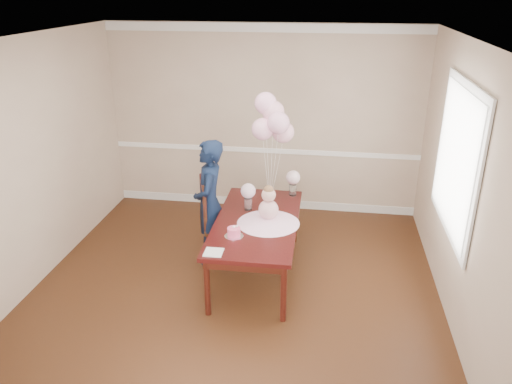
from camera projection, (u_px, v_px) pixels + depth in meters
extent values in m
cube|color=black|center=(232.00, 299.00, 5.43)|extent=(4.50, 5.00, 0.00)
cube|color=white|center=(226.00, 42.00, 4.39)|extent=(4.50, 5.00, 0.02)
cube|color=tan|center=(264.00, 121.00, 7.19)|extent=(4.50, 0.02, 2.70)
cube|color=tan|center=(135.00, 357.00, 2.63)|extent=(4.50, 0.02, 2.70)
cube|color=tan|center=(19.00, 172.00, 5.22)|extent=(0.02, 5.00, 2.70)
cube|color=tan|center=(468.00, 197.00, 4.60)|extent=(0.02, 5.00, 2.70)
cube|color=white|center=(263.00, 150.00, 7.36)|extent=(4.50, 0.02, 0.07)
cube|color=white|center=(264.00, 28.00, 6.69)|extent=(4.50, 0.02, 0.12)
cube|color=silver|center=(263.00, 202.00, 7.68)|extent=(4.50, 0.02, 0.12)
cube|color=silver|center=(457.00, 159.00, 4.98)|extent=(0.02, 1.66, 1.56)
cube|color=silver|center=(455.00, 159.00, 4.99)|extent=(0.01, 1.50, 1.40)
cube|color=black|center=(257.00, 222.00, 5.66)|extent=(0.95, 1.86, 0.05)
cube|color=black|center=(257.00, 228.00, 5.69)|extent=(0.85, 1.77, 0.09)
cylinder|color=black|center=(207.00, 287.00, 5.06)|extent=(0.07, 0.07, 0.65)
cylinder|color=black|center=(284.00, 293.00, 4.96)|extent=(0.07, 0.07, 0.65)
cylinder|color=black|center=(236.00, 216.00, 6.62)|extent=(0.07, 0.07, 0.65)
cylinder|color=black|center=(295.00, 219.00, 6.52)|extent=(0.07, 0.07, 0.65)
cone|color=#FFBBE2|center=(268.00, 219.00, 5.57)|extent=(0.71, 0.71, 0.09)
sphere|color=pink|center=(268.00, 209.00, 5.52)|extent=(0.22, 0.22, 0.22)
sphere|color=#D7A394|center=(269.00, 195.00, 5.46)|extent=(0.16, 0.16, 0.16)
sphere|color=brown|center=(269.00, 190.00, 5.44)|extent=(0.11, 0.11, 0.11)
cylinder|color=silver|center=(234.00, 236.00, 5.29)|extent=(0.21, 0.21, 0.01)
cylinder|color=#F94E80|center=(234.00, 232.00, 5.27)|extent=(0.14, 0.14, 0.09)
sphere|color=white|center=(234.00, 227.00, 5.25)|extent=(0.03, 0.03, 0.03)
sphere|color=silver|center=(237.00, 226.00, 5.26)|extent=(0.03, 0.03, 0.03)
cylinder|color=white|center=(248.00, 204.00, 5.89)|extent=(0.09, 0.09, 0.15)
sphere|color=beige|center=(248.00, 191.00, 5.83)|extent=(0.18, 0.18, 0.18)
cylinder|color=white|center=(293.00, 190.00, 6.30)|extent=(0.09, 0.09, 0.15)
sphere|color=silver|center=(293.00, 177.00, 6.23)|extent=(0.18, 0.18, 0.18)
cube|color=silver|center=(214.00, 252.00, 4.97)|extent=(0.19, 0.19, 0.01)
cylinder|color=silver|center=(270.00, 202.00, 6.10)|extent=(0.04, 0.04, 0.02)
sphere|color=#FFB4D3|center=(263.00, 129.00, 5.76)|extent=(0.26, 0.26, 0.26)
sphere|color=#EEA8CD|center=(278.00, 123.00, 5.66)|extent=(0.26, 0.26, 0.26)
sphere|color=#EFA9C2|center=(273.00, 112.00, 5.76)|extent=(0.26, 0.26, 0.26)
sphere|color=#FFB4DC|center=(266.00, 103.00, 5.75)|extent=(0.26, 0.26, 0.26)
sphere|color=#EFA9BF|center=(283.00, 132.00, 5.81)|extent=(0.26, 0.26, 0.26)
cylinder|color=white|center=(266.00, 172.00, 5.96)|extent=(0.09, 0.00, 0.77)
cylinder|color=white|center=(274.00, 170.00, 5.90)|extent=(0.10, 0.05, 0.87)
cylinder|color=white|center=(271.00, 164.00, 5.95)|extent=(0.02, 0.09, 0.96)
cylinder|color=white|center=(268.00, 160.00, 5.95)|extent=(0.08, 0.09, 1.05)
cylinder|color=white|center=(276.00, 173.00, 5.98)|extent=(0.13, 0.07, 0.72)
cube|color=#341A0E|center=(222.00, 224.00, 6.05)|extent=(0.59, 0.59, 0.05)
cylinder|color=#34110E|center=(209.00, 251.00, 5.94)|extent=(0.05, 0.05, 0.45)
cylinder|color=#3A1B0F|center=(240.00, 249.00, 6.00)|extent=(0.05, 0.05, 0.45)
cylinder|color=#321A0D|center=(206.00, 237.00, 6.28)|extent=(0.05, 0.05, 0.45)
cylinder|color=#381C0F|center=(235.00, 234.00, 6.35)|extent=(0.05, 0.05, 0.45)
cylinder|color=#33160D|center=(205.00, 209.00, 5.72)|extent=(0.05, 0.05, 0.59)
cylinder|color=#34110E|center=(202.00, 197.00, 6.07)|extent=(0.05, 0.05, 0.59)
cube|color=#381A0F|center=(204.00, 212.00, 5.94)|extent=(0.17, 0.41, 0.05)
cube|color=black|center=(203.00, 200.00, 5.88)|extent=(0.17, 0.41, 0.05)
cube|color=#3E1711|center=(203.00, 186.00, 5.81)|extent=(0.17, 0.41, 0.05)
imported|color=black|center=(209.00, 203.00, 5.91)|extent=(0.45, 0.61, 1.54)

